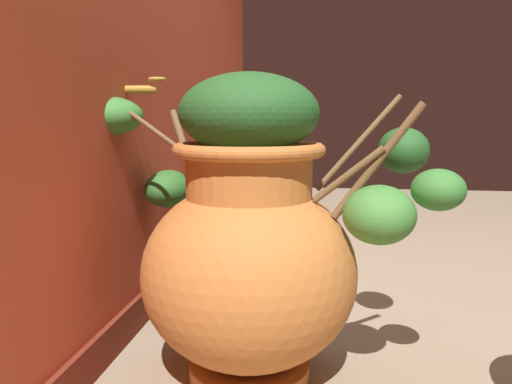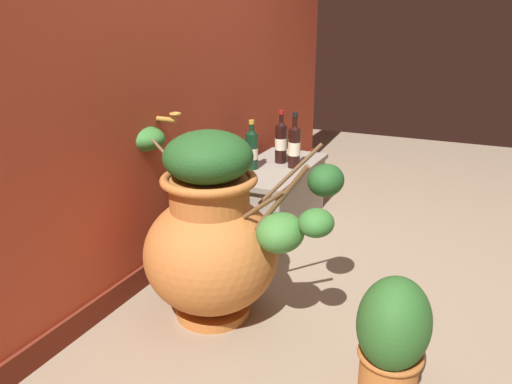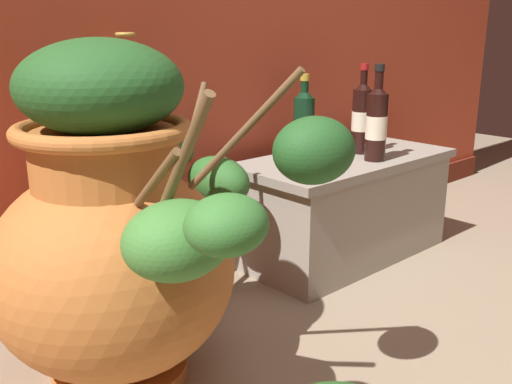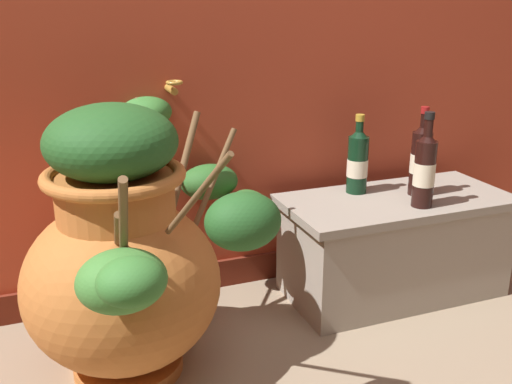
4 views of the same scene
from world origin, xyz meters
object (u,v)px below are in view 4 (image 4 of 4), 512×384
(terracotta_urn, at_px, (128,253))
(wine_bottle_right, at_px, (358,160))
(wine_bottle_middle, at_px, (421,158))
(wine_bottle_left, at_px, (425,168))

(terracotta_urn, bearing_deg, wine_bottle_right, 15.49)
(terracotta_urn, xyz_separation_m, wine_bottle_middle, (1.09, 0.14, 0.14))
(wine_bottle_middle, bearing_deg, terracotta_urn, -172.55)
(wine_bottle_left, distance_m, wine_bottle_right, 0.26)
(terracotta_urn, relative_size, wine_bottle_middle, 3.40)
(terracotta_urn, height_order, wine_bottle_right, terracotta_urn)
(wine_bottle_left, relative_size, wine_bottle_right, 1.13)
(wine_bottle_middle, relative_size, wine_bottle_right, 1.11)
(wine_bottle_left, relative_size, wine_bottle_middle, 1.02)
(terracotta_urn, relative_size, wine_bottle_left, 3.34)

